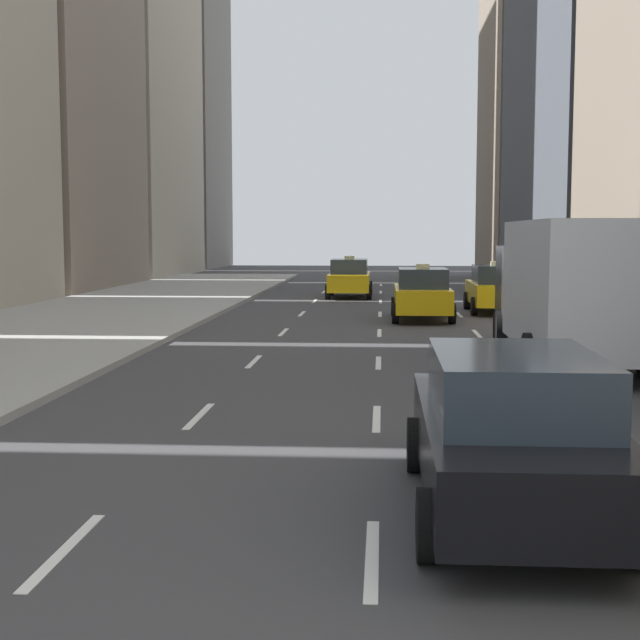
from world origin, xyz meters
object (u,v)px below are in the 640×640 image
taxi_fourth (350,278)px  sedan_black_near (511,431)px  taxi_second (422,294)px  box_truck (568,286)px  taxi_lead (496,288)px

taxi_fourth → sedan_black_near: bearing=-84.8°
taxi_second → box_truck: 10.09m
taxi_lead → sedan_black_near: taxi_lead is taller
taxi_fourth → box_truck: box_truck is taller
taxi_second → taxi_fourth: same height
taxi_second → taxi_fourth: size_ratio=1.00×
taxi_second → sedan_black_near: 20.70m
taxi_lead → sedan_black_near: (-2.80, -23.65, -0.01)m
taxi_lead → taxi_second: bearing=-133.4°
taxi_second → box_truck: size_ratio=0.52×
taxi_lead → taxi_fourth: same height
taxi_lead → taxi_fourth: (-5.60, 7.35, 0.00)m
taxi_second → sedan_black_near: size_ratio=0.91×
taxi_lead → box_truck: bearing=-90.0°
sedan_black_near → taxi_second: bearing=90.0°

